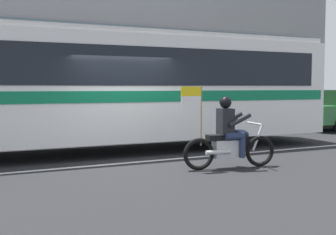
% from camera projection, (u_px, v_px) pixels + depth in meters
% --- Properties ---
extents(ground_plane, '(60.00, 60.00, 0.00)m').
position_uv_depth(ground_plane, '(124.00, 159.00, 10.32)').
color(ground_plane, black).
extents(sidewalk_curb, '(28.00, 3.80, 0.15)m').
position_uv_depth(sidewalk_curb, '(74.00, 134.00, 14.89)').
color(sidewalk_curb, gray).
rests_on(sidewalk_curb, ground_plane).
extents(lane_center_stripe, '(26.60, 0.14, 0.01)m').
position_uv_depth(lane_center_stripe, '(132.00, 162.00, 9.78)').
color(lane_center_stripe, silver).
rests_on(lane_center_stripe, ground_plane).
extents(office_building_facade, '(28.00, 0.89, 10.37)m').
position_uv_depth(office_building_facade, '(59.00, 0.00, 16.56)').
color(office_building_facade, gray).
rests_on(office_building_facade, ground_plane).
extents(transit_bus, '(13.03, 2.97, 3.22)m').
position_uv_depth(transit_bus, '(105.00, 82.00, 11.23)').
color(transit_bus, white).
rests_on(transit_bus, ground_plane).
extents(motorcycle_with_rider, '(2.18, 0.69, 1.78)m').
position_uv_depth(motorcycle_with_rider, '(229.00, 138.00, 9.04)').
color(motorcycle_with_rider, black).
rests_on(motorcycle_with_rider, ground_plane).
extents(fire_hydrant, '(0.22, 0.30, 0.75)m').
position_uv_depth(fire_hydrant, '(190.00, 121.00, 15.50)').
color(fire_hydrant, red).
rests_on(fire_hydrant, sidewalk_curb).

